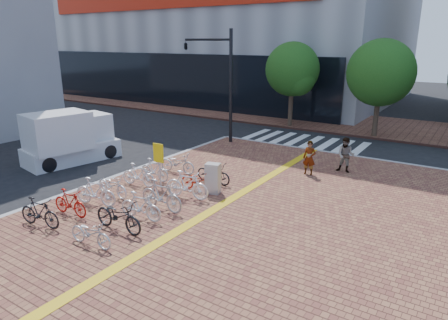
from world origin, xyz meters
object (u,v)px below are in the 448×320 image
Objects in this scene: bike_5 at (154,170)px; bike_8 at (118,216)px; bike_0 at (39,212)px; bike_7 at (91,233)px; pedestrian_a at (309,158)px; bike_12 at (199,181)px; bike_3 at (112,185)px; bike_13 at (213,173)px; bike_2 at (95,192)px; bike_1 at (70,203)px; box_truck at (69,138)px; utility_box at (213,178)px; bike_6 at (178,163)px; pedestrian_b at (346,155)px; bike_10 at (161,196)px; bike_4 at (138,175)px; bike_11 at (187,185)px; yellow_sign at (159,157)px; traffic_light_pole at (209,65)px; bike_9 at (141,206)px.

bike_8 is (2.42, -4.31, 0.03)m from bike_5.
bike_0 is at bearing 116.54° from bike_8.
bike_7 is 1.01× the size of pedestrian_a.
bike_3 is at bearing 126.30° from bike_12.
bike_13 is at bearing -3.83° from bike_7.
pedestrian_a is at bearing -33.76° from bike_3.
bike_5 is at bearing 2.89° from bike_3.
bike_12 is at bearing -46.72° from bike_2.
bike_13 is (2.33, 5.57, -0.02)m from bike_1.
bike_12 is 5.42m from pedestrian_a.
box_truck is (-8.50, 5.59, 0.70)m from bike_7.
bike_5 is at bearing 83.95° from bike_12.
bike_12 is at bearing -168.66° from utility_box.
bike_6 is 1.09× the size of pedestrian_b.
bike_2 is at bearing -177.41° from bike_5.
utility_box is (3.07, 5.70, 0.12)m from bike_0.
pedestrian_b is at bearing -27.73° from bike_10.
bike_7 is at bearing -176.52° from bike_13.
bike_13 is 1.09× the size of pedestrian_a.
bike_13 is at bearing 1.40° from bike_10.
bike_4 is 5.25m from bike_7.
bike_4 is at bearing 103.70° from bike_12.
yellow_sign reaches higher than bike_11.
bike_7 is at bearing -116.81° from bike_1.
bike_2 is at bearing 138.42° from bike_12.
bike_12 is at bearing -129.02° from pedestrian_a.
bike_1 is 0.99× the size of bike_7.
bike_4 is 0.86× the size of bike_10.
bike_11 is at bearing -123.56° from pedestrian_a.
bike_2 is 0.96× the size of yellow_sign.
bike_3 is at bearing 168.44° from bike_6.
bike_10 is (2.38, 1.02, 0.03)m from bike_2.
pedestrian_a is 9.41m from traffic_light_pole.
bike_8 is at bearing -177.14° from bike_13.
utility_box is at bearing -36.17° from bike_11.
bike_13 reaches higher than bike_7.
bike_5 is 2.45m from bike_12.
bike_0 is at bearing 141.89° from bike_11.
bike_12 is (2.54, 2.36, -0.02)m from bike_3.
bike_13 is at bearing 42.35° from yellow_sign.
bike_12 reaches higher than bike_7.
bike_11 is (2.55, -0.89, 0.07)m from bike_5.
bike_10 is at bearing 174.19° from bike_12.
bike_1 is 3.51m from bike_4.
bike_0 is at bearing 171.17° from bike_6.
utility_box reaches higher than bike_2.
yellow_sign is (-6.05, -6.20, 0.46)m from pedestrian_b.
pedestrian_a is (5.37, 8.95, 0.32)m from bike_1.
bike_10 reaches higher than bike_9.
traffic_light_pole is (-4.90, 6.70, 4.14)m from bike_13.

